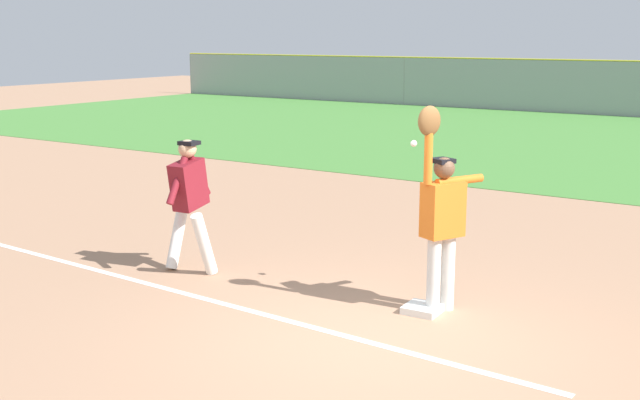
{
  "coord_description": "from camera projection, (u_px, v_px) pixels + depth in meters",
  "views": [
    {
      "loc": [
        3.7,
        -6.61,
        3.0
      ],
      "look_at": [
        -1.46,
        1.21,
        1.05
      ],
      "focal_mm": 44.65,
      "sensor_mm": 36.0,
      "label": 1
    }
  ],
  "objects": [
    {
      "name": "first_base",
      "position": [
        423.0,
        309.0,
        8.76
      ],
      "size": [
        0.4,
        0.4,
        0.08
      ],
      "primitive_type": "cube",
      "rotation": [
        0.0,
        0.0,
        0.05
      ],
      "color": "white",
      "rests_on": "ground_plane"
    },
    {
      "name": "runner",
      "position": [
        189.0,
        196.0,
        10.05
      ],
      "size": [
        0.75,
        0.85,
        1.72
      ],
      "rotation": [
        0.0,
        0.0,
        0.07
      ],
      "color": "white",
      "rests_on": "ground_plane"
    },
    {
      "name": "parked_car_white",
      "position": [
        633.0,
        93.0,
        32.65
      ],
      "size": [
        4.49,
        2.3,
        1.25
      ],
      "rotation": [
        0.0,
        0.0,
        0.05
      ],
      "color": "white",
      "rests_on": "ground_plane"
    },
    {
      "name": "parked_car_red",
      "position": [
        519.0,
        88.0,
        35.36
      ],
      "size": [
        4.4,
        2.12,
        1.25
      ],
      "rotation": [
        0.0,
        0.0,
        -0.0
      ],
      "color": "#B21E1E",
      "rests_on": "ground_plane"
    },
    {
      "name": "chalk_foul_line",
      "position": [
        109.0,
        273.0,
        10.18
      ],
      "size": [
        11.99,
        0.66,
        0.01
      ],
      "primitive_type": "cube",
      "rotation": [
        0.0,
        0.0,
        -0.05
      ],
      "color": "white",
      "rests_on": "ground_plane"
    },
    {
      "name": "baseball",
      "position": [
        414.0,
        143.0,
        8.83
      ],
      "size": [
        0.07,
        0.07,
        0.07
      ],
      "primitive_type": "sphere",
      "color": "white"
    },
    {
      "name": "fielder",
      "position": [
        441.0,
        212.0,
        8.58
      ],
      "size": [
        0.49,
        0.85,
        2.28
      ],
      "rotation": [
        0.0,
        0.0,
        2.69
      ],
      "color": "silver",
      "rests_on": "ground_plane"
    },
    {
      "name": "ground_plane",
      "position": [
        375.0,
        338.0,
        8.01
      ],
      "size": [
        76.4,
        76.4,
        0.0
      ],
      "primitive_type": "plane",
      "color": "tan"
    }
  ]
}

